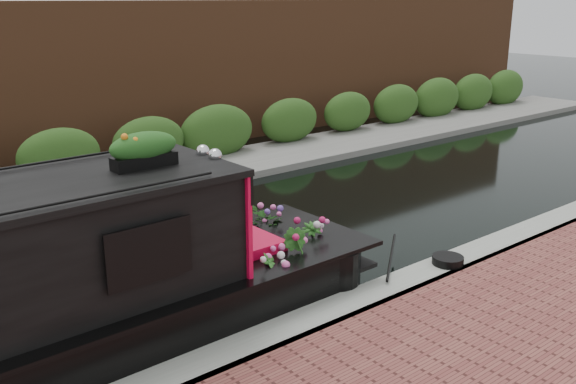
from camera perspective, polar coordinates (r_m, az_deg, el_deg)
ground at (r=10.65m, az=-10.32°, el=-5.88°), size 80.00×80.00×0.00m
near_bank_coping at (r=8.20m, az=1.40°, el=-12.95°), size 40.00×0.60×0.50m
far_bank_path at (r=14.28m, az=-18.64°, el=-0.58°), size 40.00×2.40×0.34m
far_hedge at (r=15.10m, az=-19.89°, el=0.22°), size 40.00×1.10×2.80m
far_brick_wall at (r=17.03m, az=-22.33°, el=1.79°), size 40.00×1.00×8.00m
rope_fender at (r=10.14m, az=4.75°, el=-5.88°), size 0.32×0.41×0.32m
coiled_mooring_rope at (r=9.95m, az=14.02°, el=-5.89°), size 0.47×0.47×0.12m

